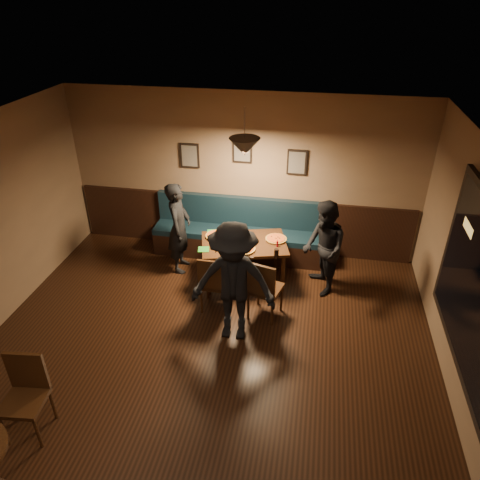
{
  "coord_description": "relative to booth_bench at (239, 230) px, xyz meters",
  "views": [
    {
      "loc": [
        1.23,
        -3.51,
        4.25
      ],
      "look_at": [
        0.21,
        2.1,
        0.95
      ],
      "focal_mm": 33.6,
      "sensor_mm": 36.0,
      "label": 1
    }
  ],
  "objects": [
    {
      "name": "wall_back",
      "position": [
        0.0,
        0.3,
        0.9
      ],
      "size": [
        6.0,
        0.0,
        6.0
      ],
      "primitive_type": "plane",
      "rotation": [
        1.57,
        0.0,
        0.0
      ],
      "color": "#8C704F",
      "rests_on": "ground"
    },
    {
      "name": "cafe_chair_far",
      "position": [
        -1.55,
        -3.98,
        -0.02
      ],
      "size": [
        0.46,
        0.46,
        0.95
      ],
      "primitive_type": null,
      "rotation": [
        0.0,
        0.0,
        3.25
      ],
      "color": "black",
      "rests_on": "floor"
    },
    {
      "name": "floor",
      "position": [
        0.0,
        -3.2,
        -0.5
      ],
      "size": [
        7.0,
        7.0,
        0.0
      ],
      "primitive_type": "plane",
      "color": "black",
      "rests_on": "ground"
    },
    {
      "name": "pendant_lamp",
      "position": [
        0.21,
        -0.75,
        1.75
      ],
      "size": [
        0.44,
        0.44,
        0.25
      ],
      "primitive_type": "cone",
      "rotation": [
        3.14,
        0.0,
        0.0
      ],
      "color": "black",
      "rests_on": "ceiling"
    },
    {
      "name": "wainscot",
      "position": [
        0.0,
        0.27,
        0.0
      ],
      "size": [
        5.88,
        0.06,
        1.0
      ],
      "primitive_type": "cube",
      "color": "black",
      "rests_on": "ground"
    },
    {
      "name": "window_frame",
      "position": [
        2.96,
        -2.7,
        1.0
      ],
      "size": [
        0.06,
        2.56,
        1.86
      ],
      "primitive_type": "cube",
      "color": "black",
      "rests_on": "wall_right"
    },
    {
      "name": "chair_near_right",
      "position": [
        0.66,
        -1.56,
        -0.02
      ],
      "size": [
        0.53,
        0.53,
        0.97
      ],
      "primitive_type": null,
      "rotation": [
        0.0,
        0.0,
        -0.27
      ],
      "color": "black",
      "rests_on": "floor"
    },
    {
      "name": "dining_table",
      "position": [
        0.21,
        -0.75,
        -0.15
      ],
      "size": [
        1.48,
        1.15,
        0.7
      ],
      "primitive_type": "cube",
      "rotation": [
        0.0,
        0.0,
        0.26
      ],
      "color": "black",
      "rests_on": "floor"
    },
    {
      "name": "diner_right",
      "position": [
        1.44,
        -0.79,
        0.25
      ],
      "size": [
        0.78,
        0.88,
        1.51
      ],
      "primitive_type": "imported",
      "rotation": [
        0.0,
        0.0,
        -1.24
      ],
      "color": "black",
      "rests_on": "floor"
    },
    {
      "name": "booth_bench",
      "position": [
        0.0,
        0.0,
        0.0
      ],
      "size": [
        3.0,
        0.6,
        1.0
      ],
      "primitive_type": null,
      "color": "#0F232D",
      "rests_on": "ground"
    },
    {
      "name": "ceiling",
      "position": [
        0.0,
        -3.2,
        2.3
      ],
      "size": [
        7.0,
        7.0,
        0.0
      ],
      "primitive_type": "plane",
      "rotation": [
        3.14,
        0.0,
        0.0
      ],
      "color": "silver",
      "rests_on": "ground"
    },
    {
      "name": "picture_right",
      "position": [
        0.9,
        0.27,
        1.2
      ],
      "size": [
        0.32,
        0.04,
        0.42
      ],
      "primitive_type": "cube",
      "color": "black",
      "rests_on": "wall_back"
    },
    {
      "name": "diner_front",
      "position": [
        0.3,
        -2.06,
        0.36
      ],
      "size": [
        1.12,
        0.65,
        1.73
      ],
      "primitive_type": "imported",
      "rotation": [
        0.0,
        0.0,
        0.01
      ],
      "color": "black",
      "rests_on": "floor"
    },
    {
      "name": "diner_left",
      "position": [
        -0.89,
        -0.59,
        0.28
      ],
      "size": [
        0.41,
        0.59,
        1.55
      ],
      "primitive_type": "imported",
      "rotation": [
        0.0,
        0.0,
        1.63
      ],
      "color": "black",
      "rests_on": "floor"
    },
    {
      "name": "cutlery_set",
      "position": [
        0.24,
        -1.13,
        0.2
      ],
      "size": [
        0.2,
        0.06,
        0.0
      ],
      "primitive_type": "cube",
      "rotation": [
        0.0,
        0.0,
        1.39
      ],
      "color": "silver",
      "rests_on": "dining_table"
    },
    {
      "name": "pizza_b",
      "position": [
        0.24,
        -0.96,
        0.22
      ],
      "size": [
        0.45,
        0.45,
        0.04
      ],
      "primitive_type": "cylinder",
      "rotation": [
        0.0,
        0.0,
        -0.23
      ],
      "color": "#D16427",
      "rests_on": "dining_table"
    },
    {
      "name": "tabasco_bottle",
      "position": [
        0.73,
        -0.77,
        0.26
      ],
      "size": [
        0.04,
        0.04,
        0.12
      ],
      "primitive_type": "cylinder",
      "rotation": [
        0.0,
        0.0,
        0.39
      ],
      "color": "#9A0516",
      "rests_on": "dining_table"
    },
    {
      "name": "window_glass",
      "position": [
        2.93,
        -2.7,
        1.0
      ],
      "size": [
        0.0,
        2.4,
        2.4
      ],
      "primitive_type": "plane",
      "rotation": [
        1.57,
        0.0,
        -1.57
      ],
      "color": "black",
      "rests_on": "wall_right"
    },
    {
      "name": "napkin_b",
      "position": [
        -0.36,
        -1.06,
        0.2
      ],
      "size": [
        0.2,
        0.2,
        0.01
      ],
      "primitive_type": "cube",
      "rotation": [
        0.0,
        0.0,
        0.2
      ],
      "color": "#207821",
      "rests_on": "dining_table"
    },
    {
      "name": "pizza_c",
      "position": [
        0.69,
        -0.57,
        0.22
      ],
      "size": [
        0.42,
        0.42,
        0.04
      ],
      "primitive_type": "cylinder",
      "rotation": [
        0.0,
        0.0,
        -0.28
      ],
      "color": "orange",
      "rests_on": "dining_table"
    },
    {
      "name": "napkin_a",
      "position": [
        -0.37,
        -0.5,
        0.2
      ],
      "size": [
        0.17,
        0.17,
        0.01
      ],
      "primitive_type": "cube",
      "rotation": [
        0.0,
        0.0,
        0.18
      ],
      "color": "#217C36",
      "rests_on": "dining_table"
    },
    {
      "name": "soda_glass",
      "position": [
        0.75,
        -1.09,
        0.27
      ],
      "size": [
        0.09,
        0.09,
        0.15
      ],
      "primitive_type": "cylinder",
      "rotation": [
        0.0,
        0.0,
        0.43
      ],
      "color": "black",
      "rests_on": "dining_table"
    },
    {
      "name": "picture_left",
      "position": [
        -0.9,
        0.27,
        1.2
      ],
      "size": [
        0.32,
        0.04,
        0.42
      ],
      "primitive_type": "cube",
      "color": "black",
      "rests_on": "wall_back"
    },
    {
      "name": "picture_center",
      "position": [
        0.0,
        0.27,
        1.35
      ],
      "size": [
        0.32,
        0.04,
        0.42
      ],
      "primitive_type": "cube",
      "color": "black",
      "rests_on": "wall_back"
    },
    {
      "name": "chair_near_left",
      "position": [
        -0.08,
        -1.52,
        -0.04
      ],
      "size": [
        0.42,
        0.42,
        0.93
      ],
      "primitive_type": null,
      "rotation": [
        0.0,
        0.0,
        -0.01
      ],
      "color": "black",
      "rests_on": "floor"
    },
    {
      "name": "pizza_a",
      "position": [
        -0.24,
        -0.64,
        0.22
      ],
      "size": [
        0.44,
        0.44,
        0.04
      ],
      "primitive_type": "cylinder",
      "rotation": [
        0.0,
        0.0,
        -0.2
      ],
      "color": "gold",
      "rests_on": "dining_table"
    }
  ]
}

